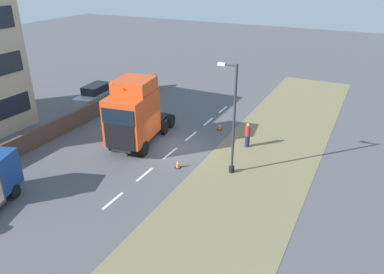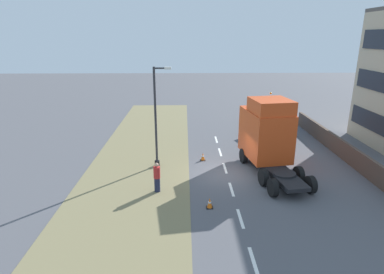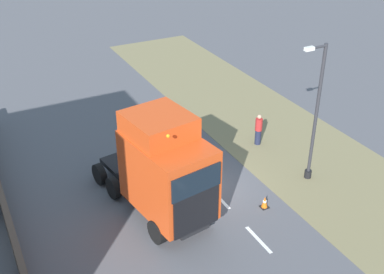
# 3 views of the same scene
# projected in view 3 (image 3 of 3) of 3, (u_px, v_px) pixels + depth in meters

# --- Properties ---
(ground_plane) EXTENTS (120.00, 120.00, 0.00)m
(ground_plane) POSITION_uv_depth(u_px,v_px,m) (210.00, 188.00, 22.99)
(ground_plane) COLOR #515156
(ground_plane) RESTS_ON ground
(grass_verge) EXTENTS (7.00, 44.00, 0.01)m
(grass_verge) POSITION_uv_depth(u_px,v_px,m) (309.00, 158.00, 25.39)
(grass_verge) COLOR olive
(grass_verge) RESTS_ON ground
(lane_markings) EXTENTS (0.16, 17.80, 0.00)m
(lane_markings) POSITION_uv_depth(u_px,v_px,m) (203.00, 181.00, 23.53)
(lane_markings) COLOR white
(lane_markings) RESTS_ON ground
(boundary_wall) EXTENTS (0.25, 24.00, 1.35)m
(boundary_wall) POSITION_uv_depth(u_px,v_px,m) (12.00, 235.00, 19.05)
(boundary_wall) COLOR #4C3D33
(boundary_wall) RESTS_ON ground
(lorry_cab) EXTENTS (3.56, 7.39, 5.01)m
(lorry_cab) POSITION_uv_depth(u_px,v_px,m) (164.00, 170.00, 19.93)
(lorry_cab) COLOR black
(lorry_cab) RESTS_ON ground
(lamp_post) EXTENTS (1.29, 0.35, 6.87)m
(lamp_post) POSITION_uv_depth(u_px,v_px,m) (314.00, 121.00, 22.22)
(lamp_post) COLOR black
(lamp_post) RESTS_ON ground
(pedestrian) EXTENTS (0.39, 0.39, 1.80)m
(pedestrian) POSITION_uv_depth(u_px,v_px,m) (258.00, 130.00, 26.23)
(pedestrian) COLOR #1E233D
(pedestrian) RESTS_ON ground
(traffic_cone_lead) EXTENTS (0.36, 0.36, 0.58)m
(traffic_cone_lead) POSITION_uv_depth(u_px,v_px,m) (265.00, 202.00, 21.56)
(traffic_cone_lead) COLOR black
(traffic_cone_lead) RESTS_ON ground
(traffic_cone_trailing) EXTENTS (0.36, 0.36, 0.58)m
(traffic_cone_trailing) POSITION_uv_depth(u_px,v_px,m) (194.00, 136.00, 26.86)
(traffic_cone_trailing) COLOR black
(traffic_cone_trailing) RESTS_ON ground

